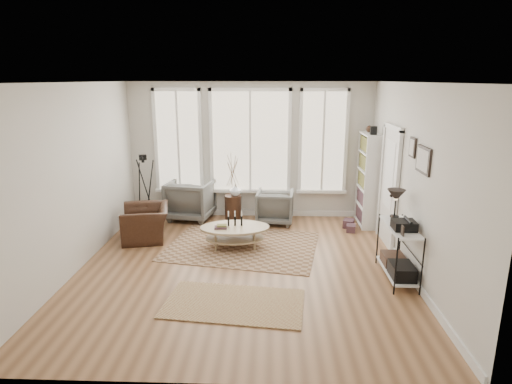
{
  "coord_description": "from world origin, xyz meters",
  "views": [
    {
      "loc": [
        0.45,
        -6.36,
        2.95
      ],
      "look_at": [
        0.2,
        0.6,
        1.1
      ],
      "focal_mm": 30.0,
      "sensor_mm": 36.0,
      "label": 1
    }
  ],
  "objects_px": {
    "low_shelf": "(399,246)",
    "side_table": "(233,187)",
    "coffee_table": "(235,231)",
    "armchair_left": "(191,200)",
    "armchair_right": "(275,207)",
    "accent_chair": "(146,223)",
    "bookcase": "(368,180)"
  },
  "relations": [
    {
      "from": "low_shelf",
      "to": "side_table",
      "type": "height_order",
      "value": "side_table"
    },
    {
      "from": "coffee_table",
      "to": "armchair_left",
      "type": "distance_m",
      "value": 1.94
    },
    {
      "from": "armchair_right",
      "to": "accent_chair",
      "type": "relative_size",
      "value": 0.79
    },
    {
      "from": "coffee_table",
      "to": "side_table",
      "type": "xyz_separation_m",
      "value": [
        -0.17,
        1.61,
        0.41
      ]
    },
    {
      "from": "coffee_table",
      "to": "armchair_left",
      "type": "relative_size",
      "value": 1.39
    },
    {
      "from": "accent_chair",
      "to": "armchair_left",
      "type": "bearing_deg",
      "value": 139.83
    },
    {
      "from": "bookcase",
      "to": "coffee_table",
      "type": "xyz_separation_m",
      "value": [
        -2.63,
        -1.38,
        -0.65
      ]
    },
    {
      "from": "side_table",
      "to": "armchair_left",
      "type": "bearing_deg",
      "value": 180.0
    },
    {
      "from": "coffee_table",
      "to": "armchair_left",
      "type": "bearing_deg",
      "value": 123.88
    },
    {
      "from": "coffee_table",
      "to": "armchair_right",
      "type": "height_order",
      "value": "armchair_right"
    },
    {
      "from": "coffee_table",
      "to": "armchair_left",
      "type": "xyz_separation_m",
      "value": [
        -1.08,
        1.61,
        0.12
      ]
    },
    {
      "from": "armchair_right",
      "to": "low_shelf",
      "type": "bearing_deg",
      "value": 130.9
    },
    {
      "from": "bookcase",
      "to": "low_shelf",
      "type": "xyz_separation_m",
      "value": [
        -0.06,
        -2.52,
        -0.44
      ]
    },
    {
      "from": "side_table",
      "to": "armchair_right",
      "type": "bearing_deg",
      "value": -13.03
    },
    {
      "from": "coffee_table",
      "to": "bookcase",
      "type": "bearing_deg",
      "value": 27.73
    },
    {
      "from": "coffee_table",
      "to": "side_table",
      "type": "bearing_deg",
      "value": 96.04
    },
    {
      "from": "armchair_left",
      "to": "armchair_right",
      "type": "distance_m",
      "value": 1.83
    },
    {
      "from": "armchair_right",
      "to": "accent_chair",
      "type": "bearing_deg",
      "value": 27.72
    },
    {
      "from": "armchair_left",
      "to": "side_table",
      "type": "xyz_separation_m",
      "value": [
        0.91,
        0.0,
        0.29
      ]
    },
    {
      "from": "armchair_left",
      "to": "accent_chair",
      "type": "relative_size",
      "value": 0.97
    },
    {
      "from": "low_shelf",
      "to": "accent_chair",
      "type": "bearing_deg",
      "value": 160.62
    },
    {
      "from": "armchair_right",
      "to": "side_table",
      "type": "distance_m",
      "value": 1.0
    },
    {
      "from": "coffee_table",
      "to": "armchair_right",
      "type": "bearing_deg",
      "value": 62.35
    },
    {
      "from": "bookcase",
      "to": "low_shelf",
      "type": "height_order",
      "value": "bookcase"
    },
    {
      "from": "low_shelf",
      "to": "armchair_right",
      "type": "height_order",
      "value": "low_shelf"
    },
    {
      "from": "low_shelf",
      "to": "accent_chair",
      "type": "height_order",
      "value": "low_shelf"
    },
    {
      "from": "low_shelf",
      "to": "coffee_table",
      "type": "bearing_deg",
      "value": 156.17
    },
    {
      "from": "bookcase",
      "to": "low_shelf",
      "type": "distance_m",
      "value": 2.56
    },
    {
      "from": "low_shelf",
      "to": "accent_chair",
      "type": "relative_size",
      "value": 1.35
    },
    {
      "from": "bookcase",
      "to": "side_table",
      "type": "height_order",
      "value": "bookcase"
    },
    {
      "from": "armchair_left",
      "to": "armchair_right",
      "type": "bearing_deg",
      "value": -176.03
    },
    {
      "from": "armchair_left",
      "to": "accent_chair",
      "type": "bearing_deg",
      "value": 73.45
    }
  ]
}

